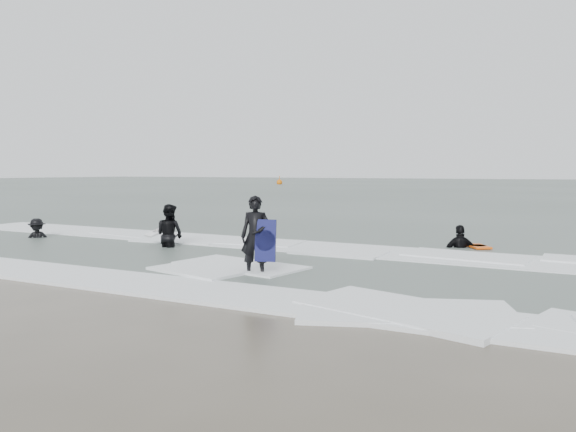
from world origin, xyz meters
The scene contains 9 objects.
ground centered at (0.00, 0.00, 0.00)m, with size 320.00×320.00×0.00m, color brown.
sea centered at (0.00, 80.00, 0.06)m, with size 320.00×320.00×0.00m, color #47544C.
surfer_centre centered at (1.07, 1.41, 0.00)m, with size 0.69×0.45×1.89m, color black.
surfer_wading centered at (-3.76, 4.15, 0.00)m, with size 0.94×0.74×1.94m, color black.
surfer_breaker centered at (-9.40, 3.71, 0.00)m, with size 1.03×0.59×1.60m, color black.
surfer_right_near centered at (4.35, 8.23, 0.00)m, with size 1.12×0.47×1.91m, color black.
surf_foam centered at (0.00, 3.70, 0.04)m, with size 30.03×9.06×0.09m.
bodyboards centered at (0.67, 4.68, 0.50)m, with size 9.89×7.64×1.25m.
buoy centered at (-39.57, 76.17, 0.42)m, with size 1.00×1.00×1.65m.
Camera 1 is at (7.74, -9.54, 2.43)m, focal length 35.00 mm.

